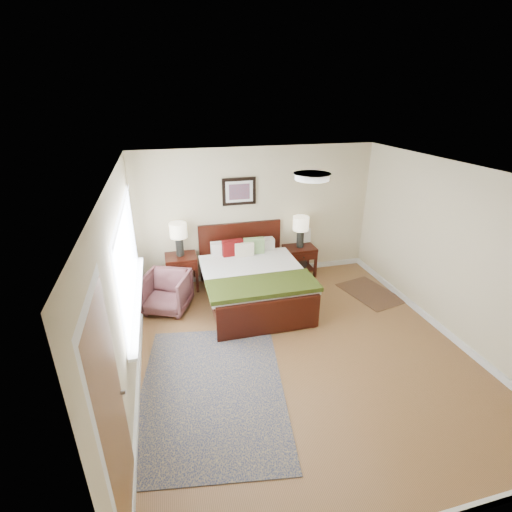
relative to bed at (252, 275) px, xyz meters
name	(u,v)px	position (x,y,z in m)	size (l,w,h in m)	color
floor	(301,349)	(0.35, -1.49, -0.51)	(5.00, 5.00, 0.00)	brown
back_wall	(257,214)	(0.35, 1.01, 0.74)	(4.50, 0.04, 2.50)	#C4B38E
front_wall	(440,423)	(0.35, -3.99, 0.74)	(4.50, 0.04, 2.50)	#C4B38E
left_wall	(124,292)	(-1.90, -1.49, 0.74)	(0.04, 5.00, 2.50)	#C4B38E
right_wall	(453,253)	(2.60, -1.49, 0.74)	(0.04, 5.00, 2.50)	#C4B38E
ceiling	(312,173)	(0.35, -1.49, 1.99)	(4.50, 5.00, 0.02)	white
window	(130,257)	(-1.85, -0.79, 0.86)	(0.11, 2.72, 1.32)	silver
door	(114,422)	(-1.88, -3.24, 0.56)	(0.06, 1.00, 2.18)	silver
ceil_fixture	(312,176)	(0.35, -1.49, 1.95)	(0.44, 0.44, 0.08)	white
bed	(252,275)	(0.00, 0.00, 0.00)	(1.70, 2.06, 1.11)	#350D07
wall_art	(239,191)	(0.00, 0.98, 1.21)	(0.62, 0.05, 0.50)	black
nightstand_left	(181,262)	(-1.15, 0.76, 0.02)	(0.56, 0.50, 0.66)	#350D07
nightstand_right	(299,258)	(1.15, 0.77, -0.15)	(0.60, 0.45, 0.59)	#350D07
lamp_left	(179,234)	(-1.15, 0.78, 0.57)	(0.30, 0.30, 0.61)	black
lamp_right	(301,227)	(1.15, 0.78, 0.50)	(0.30, 0.30, 0.61)	black
armchair	(167,292)	(-1.45, 0.08, -0.18)	(0.70, 0.72, 0.66)	brown
rug_persian	(212,389)	(-1.00, -1.95, -0.51)	(1.74, 2.46, 0.01)	#0D1B43
rug_navy	(370,293)	(2.15, -0.28, -0.51)	(0.74, 1.10, 0.01)	black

